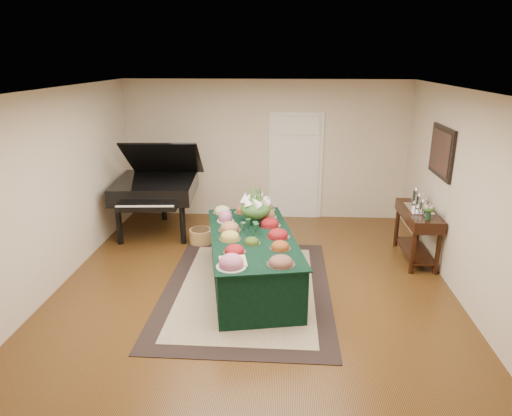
# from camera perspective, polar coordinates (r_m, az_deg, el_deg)

# --- Properties ---
(ground) EXTENTS (6.00, 6.00, 0.00)m
(ground) POSITION_cam_1_polar(r_m,az_deg,el_deg) (6.61, -0.18, -9.50)
(ground) COLOR #311B0A
(ground) RESTS_ON ground
(area_rug) EXTENTS (2.30, 3.22, 0.01)m
(area_rug) POSITION_cam_1_polar(r_m,az_deg,el_deg) (6.49, -1.13, -9.99)
(area_rug) COLOR black
(area_rug) RESTS_ON ground
(kitchen_doorway) EXTENTS (1.05, 0.07, 2.10)m
(kitchen_doorway) POSITION_cam_1_polar(r_m,az_deg,el_deg) (9.04, 4.96, 5.07)
(kitchen_doorway) COLOR silver
(kitchen_doorway) RESTS_ON ground
(buffet_table) EXTENTS (1.56, 2.55, 0.75)m
(buffet_table) POSITION_cam_1_polar(r_m,az_deg,el_deg) (6.44, -0.49, -6.52)
(buffet_table) COLOR black
(buffet_table) RESTS_ON ground
(food_platters) EXTENTS (1.28, 2.43, 0.13)m
(food_platters) POSITION_cam_1_polar(r_m,az_deg,el_deg) (6.31, -0.79, -2.93)
(food_platters) COLOR silver
(food_platters) RESTS_ON buffet_table
(cutting_board) EXTENTS (0.38, 0.38, 0.10)m
(cutting_board) POSITION_cam_1_polar(r_m,az_deg,el_deg) (5.51, -2.92, -6.37)
(cutting_board) COLOR tan
(cutting_board) RESTS_ON buffet_table
(green_goblets) EXTENTS (0.26, 0.25, 0.18)m
(green_goblets) POSITION_cam_1_polar(r_m,az_deg,el_deg) (6.33, -0.67, -2.46)
(green_goblets) COLOR #163722
(green_goblets) RESTS_ON buffet_table
(floral_centerpiece) EXTENTS (0.47, 0.47, 0.47)m
(floral_centerpiece) POSITION_cam_1_polar(r_m,az_deg,el_deg) (6.69, -0.03, 0.39)
(floral_centerpiece) COLOR #163722
(floral_centerpiece) RESTS_ON buffet_table
(grand_piano) EXTENTS (1.60, 1.79, 1.73)m
(grand_piano) POSITION_cam_1_polar(r_m,az_deg,el_deg) (8.43, -12.39, 2.61)
(grand_piano) COLOR black
(grand_piano) RESTS_ON ground
(wicker_basket) EXTENTS (0.39, 0.39, 0.24)m
(wicker_basket) POSITION_cam_1_polar(r_m,az_deg,el_deg) (8.01, -6.93, -3.52)
(wicker_basket) COLOR #A47A42
(wicker_basket) RESTS_ON ground
(mahogany_sideboard) EXTENTS (0.45, 1.24, 0.84)m
(mahogany_sideboard) POSITION_cam_1_polar(r_m,az_deg,el_deg) (7.57, 19.59, -1.57)
(mahogany_sideboard) COLOR black
(mahogany_sideboard) RESTS_ON ground
(tea_service) EXTENTS (0.34, 0.74, 0.30)m
(tea_service) POSITION_cam_1_polar(r_m,az_deg,el_deg) (7.48, 19.83, 0.63)
(tea_service) COLOR silver
(tea_service) RESTS_ON mahogany_sideboard
(pink_bouquet) EXTENTS (0.18, 0.18, 0.23)m
(pink_bouquet) POSITION_cam_1_polar(r_m,az_deg,el_deg) (7.07, 20.78, -0.15)
(pink_bouquet) COLOR #163722
(pink_bouquet) RESTS_ON mahogany_sideboard
(wall_painting) EXTENTS (0.05, 0.95, 0.75)m
(wall_painting) POSITION_cam_1_polar(r_m,az_deg,el_deg) (7.36, 22.17, 6.53)
(wall_painting) COLOR black
(wall_painting) RESTS_ON ground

